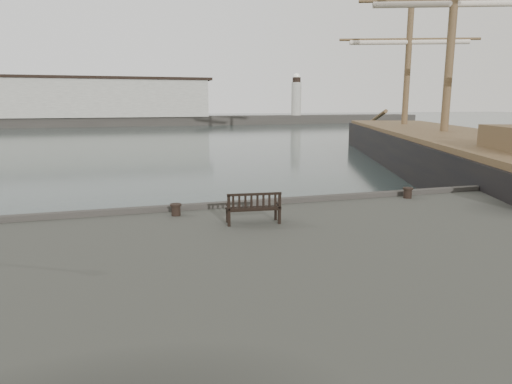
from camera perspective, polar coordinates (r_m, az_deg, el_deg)
ground at (r=16.94m, az=1.58°, el=-6.55°), size 400.00×400.00×0.00m
breakwater at (r=107.30m, az=-16.91°, el=10.21°), size 140.00×9.50×12.20m
bench at (r=13.72m, az=-0.35°, el=-2.72°), size 1.68×0.74×0.94m
bollard_left at (r=14.91m, az=-9.98°, el=-2.19°), size 0.45×0.45×0.38m
bollard_right at (r=18.30m, az=18.43°, el=-0.10°), size 0.41×0.41×0.40m
tall_ship_main at (r=39.17m, az=22.21°, el=3.97°), size 23.71×44.22×32.95m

